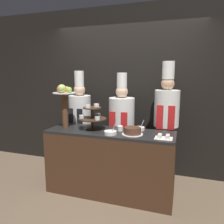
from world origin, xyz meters
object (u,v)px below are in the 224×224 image
(cup_white, at_px, (120,128))
(chef_left, at_px, (80,119))
(fruit_pedestal, at_px, (64,99))
(cake_square_tray, at_px, (164,137))
(chef_center_right, at_px, (166,119))
(tiered_stand, at_px, (92,116))
(cake_round, at_px, (133,131))
(chef_center_left, at_px, (122,124))
(serving_bowl_far, at_px, (139,128))
(serving_bowl_near, at_px, (110,133))

(cup_white, distance_m, chef_left, 0.95)
(fruit_pedestal, height_order, chef_left, chef_left)
(cup_white, height_order, cake_square_tray, cup_white)
(chef_center_right, bearing_deg, cup_white, -141.87)
(tiered_stand, distance_m, cake_round, 0.62)
(chef_left, xyz_separation_m, chef_center_left, (0.73, -0.00, -0.02))
(chef_center_right, bearing_deg, fruit_pedestal, -158.94)
(fruit_pedestal, relative_size, serving_bowl_far, 4.20)
(fruit_pedestal, height_order, serving_bowl_far, fruit_pedestal)
(cake_square_tray, height_order, serving_bowl_far, serving_bowl_far)
(serving_bowl_near, bearing_deg, fruit_pedestal, 169.95)
(cup_white, height_order, serving_bowl_far, serving_bowl_far)
(fruit_pedestal, distance_m, cake_square_tray, 1.47)
(cake_round, relative_size, chef_center_left, 0.16)
(serving_bowl_far, xyz_separation_m, chef_left, (-1.08, 0.33, -0.00))
(tiered_stand, relative_size, fruit_pedestal, 0.62)
(cake_round, relative_size, cup_white, 3.56)
(cup_white, xyz_separation_m, serving_bowl_near, (-0.07, -0.21, -0.01))
(fruit_pedestal, xyz_separation_m, cake_round, (1.01, -0.04, -0.37))
(cake_round, bearing_deg, chef_center_left, 118.18)
(tiered_stand, distance_m, cup_white, 0.43)
(fruit_pedestal, xyz_separation_m, serving_bowl_far, (1.05, 0.21, -0.40))
(cup_white, bearing_deg, cake_round, -31.46)
(cake_round, bearing_deg, serving_bowl_far, 81.77)
(tiered_stand, height_order, chef_left, chef_left)
(fruit_pedestal, relative_size, cake_square_tray, 2.99)
(fruit_pedestal, bearing_deg, cake_round, -2.54)
(cake_square_tray, relative_size, chef_center_right, 0.11)
(cake_square_tray, xyz_separation_m, chef_center_right, (-0.02, 0.64, 0.09))
(tiered_stand, distance_m, serving_bowl_near, 0.41)
(chef_left, height_order, chef_center_left, chef_left)
(chef_center_left, height_order, chef_center_right, chef_center_right)
(cup_white, bearing_deg, chef_center_left, 103.29)
(cake_round, bearing_deg, cup_white, 148.54)
(chef_left, distance_m, chef_center_left, 0.73)
(fruit_pedestal, relative_size, serving_bowl_near, 3.87)
(fruit_pedestal, bearing_deg, serving_bowl_far, 11.17)
(serving_bowl_near, bearing_deg, cake_square_tray, 2.38)
(cake_round, xyz_separation_m, serving_bowl_far, (0.04, 0.25, -0.02))
(chef_center_right, bearing_deg, chef_left, -180.00)
(cake_round, distance_m, serving_bowl_far, 0.26)
(chef_left, relative_size, chef_center_right, 0.93)
(cake_round, height_order, cake_square_tray, cake_round)
(cake_round, bearing_deg, fruit_pedestal, 177.46)
(tiered_stand, relative_size, serving_bowl_near, 2.39)
(cake_round, distance_m, serving_bowl_near, 0.29)
(tiered_stand, height_order, cake_square_tray, tiered_stand)
(cake_square_tray, bearing_deg, cup_white, 163.19)
(cup_white, relative_size, chef_center_left, 0.04)
(tiered_stand, xyz_separation_m, cake_square_tray, (1.00, -0.15, -0.17))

